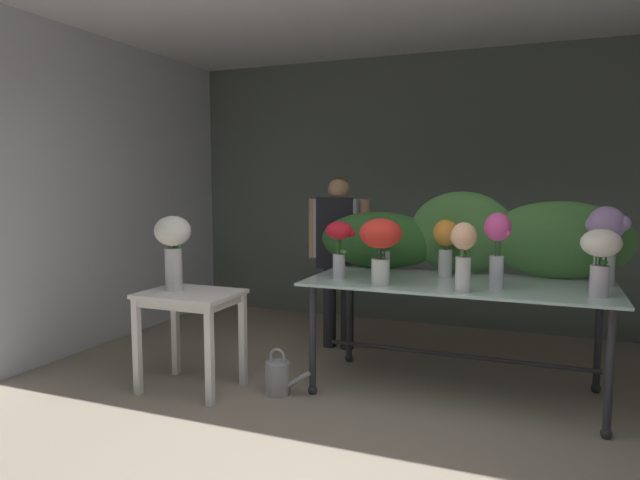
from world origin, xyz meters
name	(u,v)px	position (x,y,z in m)	size (l,w,h in m)	color
ground_plane	(399,381)	(0.00, 1.94, 0.00)	(8.55, 8.55, 0.00)	gray
wall_back	(445,191)	(0.00, 3.88, 1.45)	(5.90, 0.12, 2.91)	slate
wall_left	(97,192)	(-2.95, 1.94, 1.45)	(0.12, 4.00, 2.91)	silver
display_table_glass	(457,296)	(0.45, 1.85, 0.72)	(2.13, 1.01, 0.84)	silver
side_table_white	(190,306)	(-1.40, 1.19, 0.63)	(0.70, 0.54, 0.74)	white
florist	(338,244)	(-0.75, 2.60, 0.98)	(0.59, 0.24, 1.59)	#232328
foliage_backdrop	(462,238)	(0.42, 2.23, 1.11)	(2.40, 0.26, 0.64)	#2D6028
vase_crimson_hydrangea	(340,241)	(-0.39, 1.64, 1.11)	(0.22, 0.20, 0.43)	silver
vase_fuchsia_carnations	(497,242)	(0.73, 1.66, 1.15)	(0.17, 0.17, 0.51)	silver
vase_ivory_snapdragons	(601,253)	(1.35, 1.62, 1.11)	(0.24, 0.24, 0.43)	silver
vase_scarlet_anemones	(381,241)	(-0.03, 1.49, 1.15)	(0.29, 0.29, 0.47)	silver
vase_peach_ranunculus	(463,252)	(0.53, 1.45, 1.10)	(0.17, 0.16, 0.46)	silver
vase_rosy_stock	(383,242)	(-0.10, 1.80, 1.10)	(0.24, 0.23, 0.41)	silver
vase_lilac_freesia	(606,237)	(1.41, 2.05, 1.17)	(0.28, 0.24, 0.55)	silver
vase_sunset_lilies	(446,243)	(0.33, 2.00, 1.10)	(0.21, 0.19, 0.44)	silver
vase_white_roses_tall	(173,243)	(-1.54, 1.19, 1.10)	(0.27, 0.27, 0.56)	silver
watering_can	(278,377)	(-0.75, 1.34, 0.13)	(0.35, 0.18, 0.34)	#999EA3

